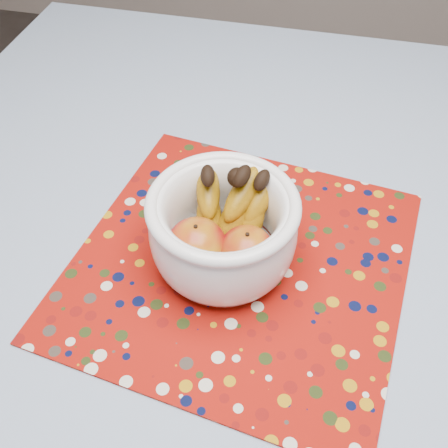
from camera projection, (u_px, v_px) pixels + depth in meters
name	position (u px, v px, depth m)	size (l,w,h in m)	color
table	(279.00, 301.00, 0.78)	(1.20, 1.20, 0.75)	brown
tablecloth	(284.00, 268.00, 0.72)	(1.32, 1.32, 0.01)	slate
placemat	(240.00, 262.00, 0.71)	(0.43, 0.43, 0.00)	maroon
fruit_bowl	(226.00, 224.00, 0.67)	(0.19, 0.20, 0.14)	white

